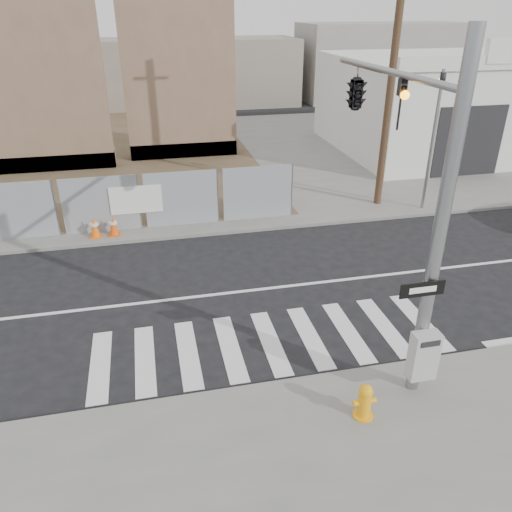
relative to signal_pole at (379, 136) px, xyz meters
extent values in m
plane|color=black|center=(-2.49, 2.05, -4.78)|extent=(100.00, 100.00, 0.00)
cube|color=slate|center=(-2.49, 16.05, -4.72)|extent=(50.00, 20.00, 0.12)
cylinder|color=gray|center=(0.01, -2.75, -1.16)|extent=(0.26, 0.26, 7.00)
cylinder|color=gray|center=(0.01, -0.15, 1.34)|extent=(0.14, 5.20, 0.14)
cube|color=#B2B2AF|center=(-0.04, -3.03, -3.64)|extent=(0.55, 0.30, 1.05)
cube|color=black|center=(-0.24, -2.91, -2.16)|extent=(0.90, 0.03, 0.30)
cube|color=silver|center=(-0.24, -2.93, -2.16)|extent=(0.55, 0.01, 0.12)
imported|color=black|center=(0.01, -0.75, 0.79)|extent=(0.16, 0.20, 1.00)
imported|color=black|center=(0.01, 1.45, 0.79)|extent=(0.53, 2.48, 1.00)
cylinder|color=gray|center=(5.51, 6.65, -2.06)|extent=(0.12, 0.12, 5.20)
imported|color=black|center=(5.51, 6.65, 0.44)|extent=(0.16, 0.20, 1.00)
cube|color=brown|center=(-9.49, 15.05, -0.66)|extent=(6.00, 0.50, 8.00)
cube|color=brown|center=(-9.49, 15.45, -4.26)|extent=(6.00, 1.30, 0.80)
cube|color=brown|center=(-2.99, 16.05, -0.66)|extent=(5.50, 0.50, 8.00)
cube|color=brown|center=(-2.99, 16.45, -4.26)|extent=(5.50, 1.30, 0.80)
cube|color=silver|center=(11.51, 15.05, -2.26)|extent=(12.00, 10.00, 4.80)
cube|color=black|center=(9.51, 10.03, -3.06)|extent=(3.40, 0.06, 3.20)
cylinder|color=#513825|center=(4.01, 7.55, 0.34)|extent=(0.28, 0.28, 10.00)
cylinder|color=#FEA50E|center=(-1.35, -3.32, -4.64)|extent=(0.40, 0.40, 0.04)
cylinder|color=#FEA50E|center=(-1.35, -3.32, -4.36)|extent=(0.26, 0.26, 0.60)
sphere|color=#FEA50E|center=(-1.35, -3.32, -4.04)|extent=(0.28, 0.28, 0.28)
cylinder|color=#FEA50E|center=(-1.51, -3.32, -4.30)|extent=(0.14, 0.11, 0.11)
cylinder|color=#FEA50E|center=(-1.19, -3.32, -4.30)|extent=(0.14, 0.11, 0.11)
cube|color=#FB620D|center=(-6.98, 6.59, -4.64)|extent=(0.38, 0.38, 0.03)
cone|color=#FB620D|center=(-6.98, 6.59, -4.30)|extent=(0.34, 0.34, 0.73)
cylinder|color=silver|center=(-6.98, 6.59, -4.19)|extent=(0.28, 0.28, 0.08)
cube|color=#EC500C|center=(-6.35, 6.61, -4.65)|extent=(0.40, 0.40, 0.03)
cone|color=#EC500C|center=(-6.35, 6.61, -4.30)|extent=(0.35, 0.35, 0.72)
cylinder|color=silver|center=(-6.35, 6.61, -4.20)|extent=(0.28, 0.28, 0.08)
camera|label=1|loc=(-5.01, -10.01, 2.56)|focal=35.00mm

